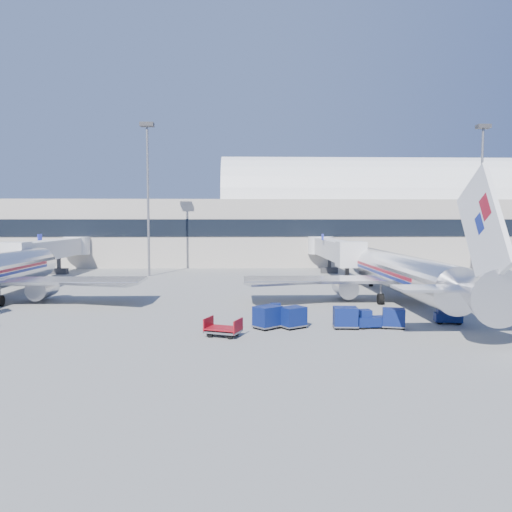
{
  "coord_description": "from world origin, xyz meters",
  "views": [
    {
      "loc": [
        -6.32,
        -44.55,
        8.17
      ],
      "look_at": [
        -4.76,
        6.0,
        4.63
      ],
      "focal_mm": 35.0,
      "sensor_mm": 36.0,
      "label": 1
    }
  ],
  "objects_px": {
    "airliner_main": "(404,274)",
    "cart_train_b": "(293,317)",
    "cart_open_red": "(224,330)",
    "mast_east": "(482,177)",
    "barrier_near": "(495,302)",
    "tug_lead": "(370,320)",
    "cart_train_c": "(267,317)",
    "cart_train_a": "(345,317)",
    "jetbridge_near": "(332,249)",
    "jetbridge_mid": "(53,250)",
    "cart_solo_near": "(394,318)",
    "tug_left": "(276,311)",
    "mast_west": "(148,176)",
    "tug_right": "(447,316)"
  },
  "relations": [
    {
      "from": "airliner_main",
      "to": "cart_train_c",
      "type": "distance_m",
      "value": 18.54
    },
    {
      "from": "jetbridge_near",
      "to": "cart_train_c",
      "type": "relative_size",
      "value": 11.16
    },
    {
      "from": "airliner_main",
      "to": "jetbridge_mid",
      "type": "xyz_separation_m",
      "value": [
        -44.4,
        26.3,
        1.0
      ]
    },
    {
      "from": "barrier_near",
      "to": "tug_left",
      "type": "distance_m",
      "value": 21.96
    },
    {
      "from": "cart_solo_near",
      "to": "cart_open_red",
      "type": "xyz_separation_m",
      "value": [
        -12.88,
        -2.29,
        -0.35
      ]
    },
    {
      "from": "tug_lead",
      "to": "cart_solo_near",
      "type": "xyz_separation_m",
      "value": [
        1.79,
        -0.18,
        0.16
      ]
    },
    {
      "from": "mast_east",
      "to": "barrier_near",
      "type": "bearing_deg",
      "value": -113.2
    },
    {
      "from": "cart_train_a",
      "to": "barrier_near",
      "type": "bearing_deg",
      "value": 33.41
    },
    {
      "from": "airliner_main",
      "to": "mast_west",
      "type": "height_order",
      "value": "mast_west"
    },
    {
      "from": "jetbridge_mid",
      "to": "cart_train_c",
      "type": "xyz_separation_m",
      "value": [
        30.11,
        -37.94,
        -3.01
      ]
    },
    {
      "from": "tug_lead",
      "to": "tug_left",
      "type": "bearing_deg",
      "value": 144.5
    },
    {
      "from": "cart_train_c",
      "to": "jetbridge_near",
      "type": "bearing_deg",
      "value": 33.11
    },
    {
      "from": "cart_solo_near",
      "to": "cart_train_b",
      "type": "bearing_deg",
      "value": -168.44
    },
    {
      "from": "jetbridge_near",
      "to": "cart_train_a",
      "type": "bearing_deg",
      "value": -98.89
    },
    {
      "from": "cart_train_a",
      "to": "cart_train_b",
      "type": "distance_m",
      "value": 4.0
    },
    {
      "from": "cart_train_b",
      "to": "cart_open_red",
      "type": "bearing_deg",
      "value": 174.15
    },
    {
      "from": "jetbridge_mid",
      "to": "tug_right",
      "type": "distance_m",
      "value": 57.68
    },
    {
      "from": "jetbridge_mid",
      "to": "cart_open_red",
      "type": "distance_m",
      "value": 48.66
    },
    {
      "from": "airliner_main",
      "to": "barrier_near",
      "type": "distance_m",
      "value": 8.74
    },
    {
      "from": "jetbridge_mid",
      "to": "cart_train_b",
      "type": "relative_size",
      "value": 11.77
    },
    {
      "from": "mast_east",
      "to": "tug_lead",
      "type": "relative_size",
      "value": 9.96
    },
    {
      "from": "jetbridge_near",
      "to": "cart_train_b",
      "type": "bearing_deg",
      "value": -104.72
    },
    {
      "from": "tug_lead",
      "to": "cart_train_c",
      "type": "relative_size",
      "value": 0.92
    },
    {
      "from": "tug_left",
      "to": "cart_train_c",
      "type": "height_order",
      "value": "cart_train_c"
    },
    {
      "from": "barrier_near",
      "to": "tug_right",
      "type": "height_order",
      "value": "tug_right"
    },
    {
      "from": "airliner_main",
      "to": "cart_solo_near",
      "type": "height_order",
      "value": "airliner_main"
    },
    {
      "from": "mast_west",
      "to": "barrier_near",
      "type": "height_order",
      "value": "mast_west"
    },
    {
      "from": "tug_left",
      "to": "cart_train_c",
      "type": "relative_size",
      "value": 0.86
    },
    {
      "from": "mast_west",
      "to": "cart_train_c",
      "type": "xyz_separation_m",
      "value": [
        15.71,
        -37.13,
        -13.87
      ]
    },
    {
      "from": "tug_lead",
      "to": "cart_open_red",
      "type": "bearing_deg",
      "value": -172.11
    },
    {
      "from": "cart_train_c",
      "to": "mast_west",
      "type": "bearing_deg",
      "value": 73.44
    },
    {
      "from": "airliner_main",
      "to": "barrier_near",
      "type": "height_order",
      "value": "airliner_main"
    },
    {
      "from": "tug_lead",
      "to": "cart_train_b",
      "type": "height_order",
      "value": "cart_train_b"
    },
    {
      "from": "cart_train_a",
      "to": "cart_solo_near",
      "type": "xyz_separation_m",
      "value": [
        3.69,
        -0.07,
        -0.07
      ]
    },
    {
      "from": "tug_right",
      "to": "cart_train_c",
      "type": "xyz_separation_m",
      "value": [
        -14.46,
        -1.47,
        0.31
      ]
    },
    {
      "from": "cart_train_b",
      "to": "cart_train_c",
      "type": "bearing_deg",
      "value": 150.62
    },
    {
      "from": "cart_train_c",
      "to": "mast_east",
      "type": "bearing_deg",
      "value": 7.78
    },
    {
      "from": "cart_train_c",
      "to": "cart_train_a",
      "type": "bearing_deg",
      "value": -40.81
    },
    {
      "from": "barrier_near",
      "to": "cart_open_red",
      "type": "relative_size",
      "value": 1.05
    },
    {
      "from": "cart_train_b",
      "to": "cart_train_a",
      "type": "bearing_deg",
      "value": -35.82
    },
    {
      "from": "jetbridge_near",
      "to": "jetbridge_mid",
      "type": "height_order",
      "value": "same"
    },
    {
      "from": "airliner_main",
      "to": "cart_train_b",
      "type": "xyz_separation_m",
      "value": [
        -12.34,
        -11.53,
        -2.05
      ]
    },
    {
      "from": "tug_left",
      "to": "cart_train_b",
      "type": "relative_size",
      "value": 0.9
    },
    {
      "from": "airliner_main",
      "to": "tug_lead",
      "type": "relative_size",
      "value": 16.41
    },
    {
      "from": "cart_train_c",
      "to": "cart_open_red",
      "type": "distance_m",
      "value": 4.11
    },
    {
      "from": "mast_east",
      "to": "barrier_near",
      "type": "xyz_separation_m",
      "value": [
        -12.0,
        -28.0,
        -14.34
      ]
    },
    {
      "from": "cart_train_a",
      "to": "cart_open_red",
      "type": "height_order",
      "value": "cart_train_a"
    },
    {
      "from": "jetbridge_near",
      "to": "jetbridge_mid",
      "type": "bearing_deg",
      "value": 180.0
    },
    {
      "from": "cart_train_a",
      "to": "jetbridge_near",
      "type": "bearing_deg",
      "value": 84.98
    },
    {
      "from": "tug_left",
      "to": "cart_train_a",
      "type": "bearing_deg",
      "value": -123.62
    }
  ]
}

